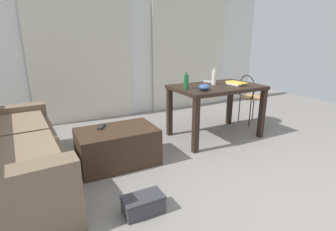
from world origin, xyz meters
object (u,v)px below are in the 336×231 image
couch (10,157)px  tv_remote_on_table (210,82)px  bottle_near (186,82)px  bowl (204,87)px  book_stack (237,83)px  craft_table (216,93)px  coffee_table (118,146)px  scissors (227,81)px  shoebox (143,204)px  tv_remote_primary (101,127)px  bottle_far (214,78)px  wire_chair (250,94)px

couch → tv_remote_on_table: 2.72m
bottle_near → bowl: bottle_near is taller
couch → book_stack: 2.92m
couch → craft_table: (2.57, 0.15, 0.34)m
bottle_near → tv_remote_on_table: size_ratio=1.17×
couch → coffee_table: 1.05m
coffee_table → craft_table: (1.53, 0.18, 0.44)m
bottle_near → tv_remote_on_table: bearing=25.7°
bowl → couch: bearing=178.7°
bowl → book_stack: bearing=11.8°
coffee_table → scissors: scissors is taller
bowl → shoebox: size_ratio=0.44×
coffee_table → tv_remote_primary: (-0.14, 0.13, 0.22)m
craft_table → bottle_far: bearing=88.7°
craft_table → bowl: size_ratio=8.36×
coffee_table → bowl: (1.17, -0.02, 0.59)m
wire_chair → scissors: 0.55m
bottle_far → tv_remote_primary: (-1.67, -0.12, -0.43)m
tv_remote_on_table → wire_chair: bearing=-32.9°
bottle_far → tv_remote_on_table: bottle_far is taller
bottle_near → book_stack: bottle_near is taller
tv_remote_primary → book_stack: bearing=28.7°
craft_table → bowl: bowl is taller
bottle_far → bowl: bottle_far is taller
craft_table → coffee_table: bearing=-173.3°
bowl → tv_remote_primary: 1.36m
bottle_far → tv_remote_on_table: bearing=69.5°
wire_chair → tv_remote_primary: wire_chair is taller
couch → book_stack: (2.88, 0.09, 0.47)m
bottle_near → shoebox: bearing=-134.4°
scissors → shoebox: scissors is taller
bowl → scissors: bearing=29.1°
bottle_near → shoebox: bottle_near is taller
coffee_table → scissors: 2.01m
craft_table → wire_chair: bearing=13.1°
wire_chair → tv_remote_on_table: 0.83m
coffee_table → scissors: size_ratio=8.42×
book_stack → craft_table: bearing=169.5°
bottle_far → shoebox: size_ratio=0.69×
couch → coffee_table: (1.05, -0.03, -0.10)m
wire_chair → bottle_near: bearing=-170.8°
couch → craft_table: couch is taller
scissors → bottle_far: bearing=-160.2°
couch → bottle_near: bearing=3.4°
bowl → book_stack: bowl is taller
couch → tv_remote_primary: 0.92m
bottle_near → tv_remote_primary: bottle_near is taller
couch → wire_chair: bearing=5.7°
couch → bottle_far: bottle_far is taller
coffee_table → craft_table: size_ratio=0.70×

